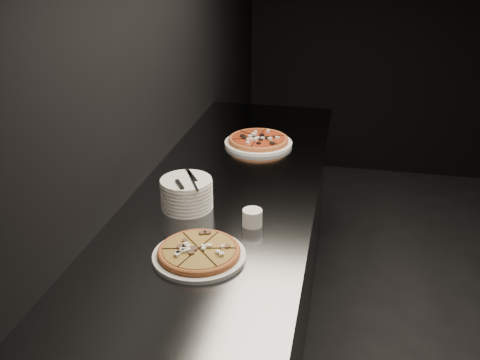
% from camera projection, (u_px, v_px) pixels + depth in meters
% --- Properties ---
extents(wall_left, '(0.02, 5.00, 2.80)m').
position_uv_depth(wall_left, '(134.00, 70.00, 2.09)').
color(wall_left, black).
rests_on(wall_left, floor).
extents(counter, '(0.74, 2.44, 0.92)m').
position_uv_depth(counter, '(229.00, 281.00, 2.41)').
color(counter, '#5C5E63').
rests_on(counter, floor).
extents(pizza_mushroom, '(0.32, 0.32, 0.04)m').
position_uv_depth(pizza_mushroom, '(199.00, 253.00, 1.74)').
color(pizza_mushroom, white).
rests_on(pizza_mushroom, counter).
extents(pizza_tomato, '(0.40, 0.40, 0.04)m').
position_uv_depth(pizza_tomato, '(258.00, 141.00, 2.68)').
color(pizza_tomato, white).
rests_on(pizza_tomato, counter).
extents(plate_stack, '(0.20, 0.20, 0.12)m').
position_uv_depth(plate_stack, '(187.00, 193.00, 2.05)').
color(plate_stack, white).
rests_on(plate_stack, counter).
extents(cutlery, '(0.10, 0.20, 0.01)m').
position_uv_depth(cutlery, '(187.00, 181.00, 2.01)').
color(cutlery, silver).
rests_on(cutlery, plate_stack).
extents(ramekin, '(0.07, 0.07, 0.06)m').
position_uv_depth(ramekin, '(252.00, 217.00, 1.93)').
color(ramekin, white).
rests_on(ramekin, counter).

